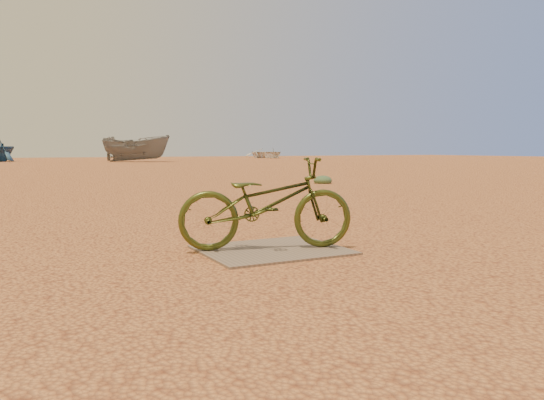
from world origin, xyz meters
name	(u,v)px	position (x,y,z in m)	size (l,w,h in m)	color
ground	(241,242)	(0.00, 0.00, 0.00)	(120.00, 120.00, 0.00)	#E18B4B
plywood_board	(272,250)	(0.07, -0.59, 0.01)	(1.38, 1.14, 0.02)	#7E6856
bicycle	(266,203)	(0.03, -0.55, 0.48)	(0.60, 1.74, 0.91)	#3D4618
boat_mid_right	(136,148)	(6.98, 36.12, 1.03)	(2.00, 5.31, 2.05)	slate
boat_far_right	(267,153)	(23.30, 46.13, 0.53)	(3.68, 5.15, 1.07)	silver
kale_b	(323,183)	(6.08, 7.93, 0.00)	(0.54, 0.54, 0.30)	#54714B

